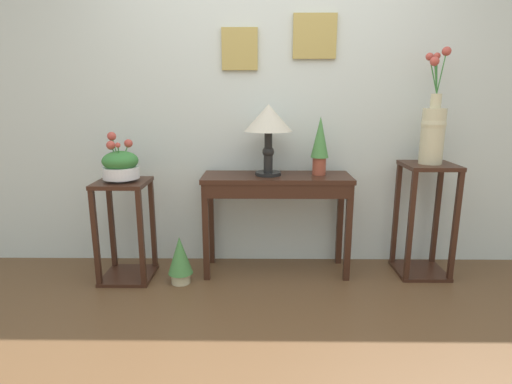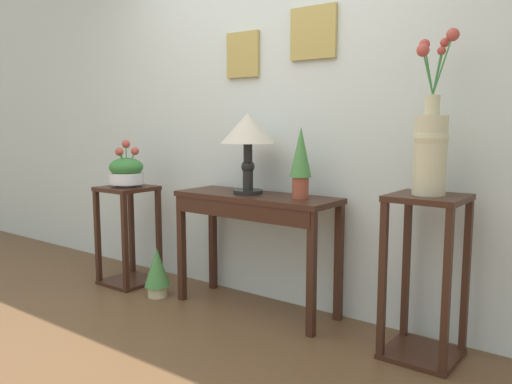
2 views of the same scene
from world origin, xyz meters
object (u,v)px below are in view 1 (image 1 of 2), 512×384
table_lamp (268,122)px  flower_vase_tall_right (433,128)px  planter_bowl_wide_left (120,164)px  pedestal_stand_right (424,220)px  potted_plant_on_console (320,143)px  pedestal_stand_left (126,231)px  potted_plant_floor (180,259)px  console_table (277,192)px

table_lamp → flower_vase_tall_right: size_ratio=0.63×
planter_bowl_wide_left → pedestal_stand_right: planter_bowl_wide_left is taller
potted_plant_on_console → pedestal_stand_right: potted_plant_on_console is taller
pedestal_stand_left → potted_plant_floor: 0.46m
table_lamp → pedestal_stand_left: size_ratio=0.69×
console_table → flower_vase_tall_right: bearing=-0.1°
planter_bowl_wide_left → potted_plant_floor: (0.42, -0.09, -0.68)m
pedestal_stand_left → potted_plant_on_console: bearing=6.5°
console_table → potted_plant_floor: console_table is taller
pedestal_stand_right → console_table: bearing=179.8°
potted_plant_on_console → planter_bowl_wide_left: 1.46m
potted_plant_on_console → pedestal_stand_right: (0.80, -0.06, -0.58)m
table_lamp → planter_bowl_wide_left: size_ratio=1.50×
potted_plant_on_console → planter_bowl_wide_left: bearing=-173.6°
flower_vase_tall_right → pedestal_stand_left: bearing=-177.2°
console_table → pedestal_stand_left: console_table is taller
planter_bowl_wide_left → pedestal_stand_right: size_ratio=0.40×
table_lamp → pedestal_stand_left: (-1.06, -0.13, -0.79)m
pedestal_stand_left → pedestal_stand_right: bearing=2.7°
flower_vase_tall_right → potted_plant_on_console: bearing=176.1°
table_lamp → flower_vase_tall_right: flower_vase_tall_right is taller
potted_plant_on_console → flower_vase_tall_right: flower_vase_tall_right is taller
potted_plant_on_console → potted_plant_floor: bearing=-166.1°
table_lamp → potted_plant_floor: size_ratio=1.45×
table_lamp → potted_plant_floor: 1.19m
table_lamp → planter_bowl_wide_left: bearing=-172.8°
console_table → planter_bowl_wide_left: planter_bowl_wide_left is taller
table_lamp → pedestal_stand_right: 1.40m
pedestal_stand_right → flower_vase_tall_right: 0.70m
console_table → potted_plant_floor: (-0.71, -0.20, -0.46)m
potted_plant_on_console → planter_bowl_wide_left: potted_plant_on_console is taller
planter_bowl_wide_left → pedestal_stand_right: 2.29m
pedestal_stand_left → planter_bowl_wide_left: bearing=135.6°
console_table → table_lamp: bearing=161.3°
console_table → flower_vase_tall_right: 1.22m
planter_bowl_wide_left → potted_plant_floor: size_ratio=0.96×
console_table → flower_vase_tall_right: (1.12, -0.00, 0.48)m
pedestal_stand_right → pedestal_stand_left: bearing=-177.3°
potted_plant_on_console → pedestal_stand_left: size_ratio=0.58×
potted_plant_on_console → flower_vase_tall_right: 0.81m
pedestal_stand_left → pedestal_stand_right: 2.25m
console_table → potted_plant_on_console: bearing=9.3°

